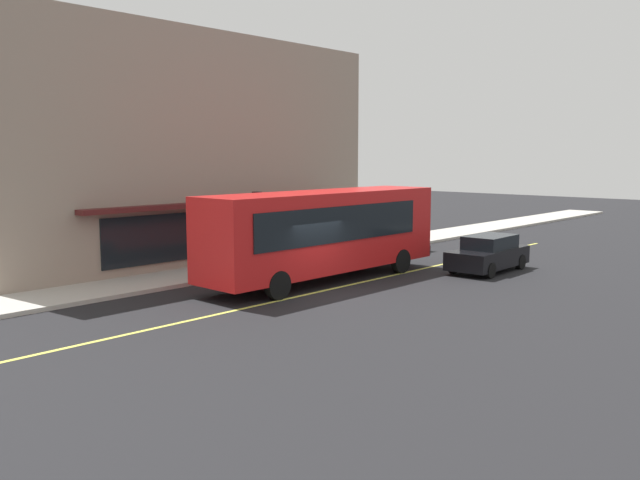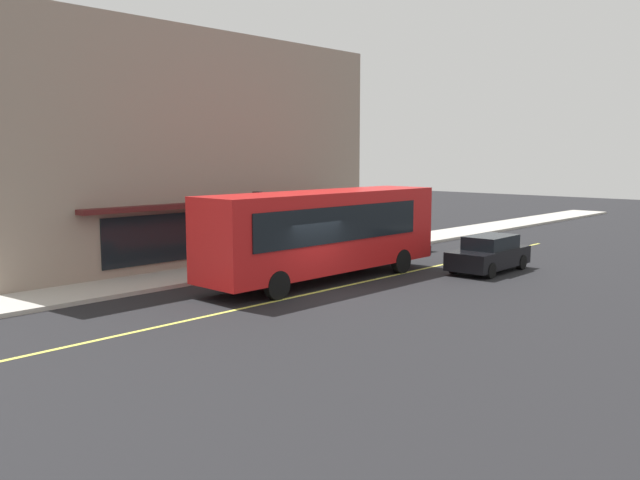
# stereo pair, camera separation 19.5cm
# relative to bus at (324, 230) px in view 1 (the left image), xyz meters

# --- Properties ---
(ground) EXTENTS (120.00, 120.00, 0.00)m
(ground) POSITION_rel_bus_xyz_m (-1.75, -1.27, -1.99)
(ground) COLOR black
(sidewalk) EXTENTS (80.00, 2.87, 0.15)m
(sidewalk) POSITION_rel_bus_xyz_m (-1.75, 4.42, -1.91)
(sidewalk) COLOR #B2ADA3
(sidewalk) RESTS_ON ground
(lane_centre_stripe) EXTENTS (36.00, 0.16, 0.01)m
(lane_centre_stripe) POSITION_rel_bus_xyz_m (-1.75, -1.27, -1.98)
(lane_centre_stripe) COLOR #D8D14C
(lane_centre_stripe) RESTS_ON ground
(storefront_building) EXTENTS (19.21, 10.45, 10.23)m
(storefront_building) POSITION_rel_bus_xyz_m (-0.45, 10.77, 3.13)
(storefront_building) COLOR gray
(storefront_building) RESTS_ON ground
(bus) EXTENTS (11.15, 2.66, 3.50)m
(bus) POSITION_rel_bus_xyz_m (0.00, 0.00, 0.00)
(bus) COLOR red
(bus) RESTS_ON ground
(traffic_light) EXTENTS (0.30, 0.52, 3.20)m
(traffic_light) POSITION_rel_bus_xyz_m (-0.05, 3.78, 0.55)
(traffic_light) COLOR #2D2D33
(traffic_light) RESTS_ON sidewalk
(car_black) EXTENTS (4.35, 1.96, 1.52)m
(car_black) POSITION_rel_bus_xyz_m (6.31, -3.64, -1.24)
(car_black) COLOR black
(car_black) RESTS_ON ground
(pedestrian_waiting) EXTENTS (0.34, 0.34, 1.58)m
(pedestrian_waiting) POSITION_rel_bus_xyz_m (1.40, 5.03, -0.89)
(pedestrian_waiting) COLOR black
(pedestrian_waiting) RESTS_ON sidewalk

